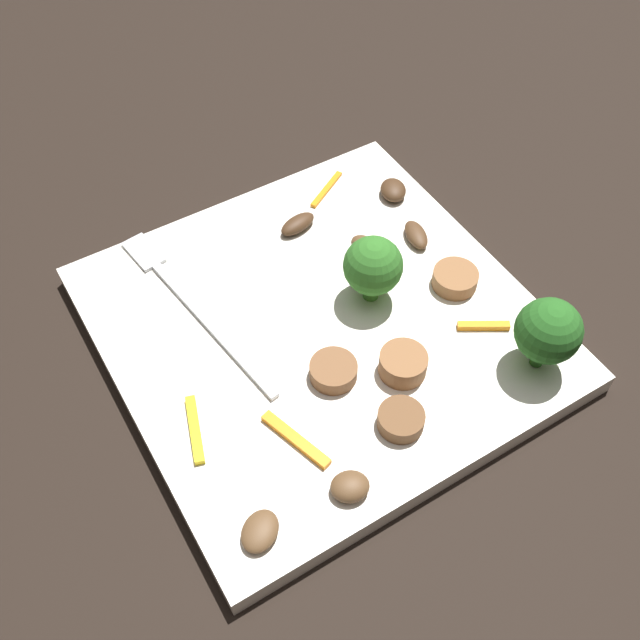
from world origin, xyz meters
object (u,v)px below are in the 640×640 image
sausage_slice_2 (455,279)px  broccoli_floret_1 (371,264)px  fork (186,299)px  mushroom_5 (416,235)px  sausage_slice_1 (333,371)px  pepper_strip_2 (483,326)px  broccoli_floret_0 (548,331)px  sausage_slice_3 (403,364)px  plate (320,327)px  pepper_strip_0 (326,189)px  pepper_strip_1 (296,439)px  mushroom_0 (393,190)px  sausage_slice_0 (402,419)px  mushroom_4 (350,487)px  pepper_strip_3 (195,429)px  mushroom_1 (365,246)px  mushroom_2 (260,531)px  mushroom_3 (298,224)px

sausage_slice_2 → broccoli_floret_1: bearing=66.8°
fork → mushroom_5: 0.18m
sausage_slice_1 → pepper_strip_2: (-0.02, -0.11, -0.00)m
broccoli_floret_0 → sausage_slice_3: size_ratio=1.78×
sausage_slice_1 → plate: bearing=-20.6°
pepper_strip_0 → pepper_strip_1: bearing=143.7°
broccoli_floret_1 → mushroom_5: 0.07m
mushroom_5 → pepper_strip_2: size_ratio=0.83×
sausage_slice_2 → mushroom_0: (0.10, -0.02, -0.00)m
mushroom_0 → plate: bearing=124.1°
sausage_slice_0 → mushroom_4: bearing=112.3°
mushroom_0 → pepper_strip_3: (-0.11, 0.23, -0.00)m
mushroom_0 → pepper_strip_1: (-0.15, 0.18, -0.00)m
mushroom_4 → sausage_slice_1: bearing=-25.1°
mushroom_0 → mushroom_1: (-0.04, 0.05, 0.00)m
plate → broccoli_floret_0: bearing=-135.3°
sausage_slice_2 → mushroom_2: sausage_slice_2 is taller
mushroom_4 → mushroom_2: bearing=86.0°
sausage_slice_0 → mushroom_1: (0.13, -0.06, 0.00)m
broccoli_floret_0 → sausage_slice_3: (0.04, 0.08, -0.03)m
sausage_slice_1 → mushroom_3: size_ratio=1.02×
fork → pepper_strip_2: bearing=-135.6°
mushroom_4 → mushroom_5: bearing=-46.3°
mushroom_2 → plate: bearing=-43.6°
mushroom_2 → pepper_strip_3: mushroom_2 is taller
mushroom_1 → sausage_slice_2: bearing=-148.2°
broccoli_floret_1 → sausage_slice_1: (-0.05, 0.06, -0.03)m
pepper_strip_2 → plate: bearing=55.2°
mushroom_0 → pepper_strip_3: 0.25m
mushroom_3 → pepper_strip_1: mushroom_3 is taller
mushroom_3 → mushroom_5: bearing=-128.4°
sausage_slice_0 → pepper_strip_3: bearing=61.1°
mushroom_2 → pepper_strip_2: mushroom_2 is taller
mushroom_0 → mushroom_3: bearing=85.2°
pepper_strip_3 → pepper_strip_0: bearing=-51.9°
sausage_slice_1 → broccoli_floret_0: bearing=-116.8°
broccoli_floret_0 → broccoli_floret_1: size_ratio=1.07×
sausage_slice_0 → mushroom_5: 0.16m
sausage_slice_1 → mushroom_1: bearing=-43.8°
mushroom_3 → mushroom_1: bearing=-146.9°
mushroom_0 → pepper_strip_0: (0.03, 0.04, -0.00)m
broccoli_floret_1 → pepper_strip_3: bearing=103.6°
broccoli_floret_1 → pepper_strip_0: size_ratio=1.17×
fork → mushroom_3: bearing=-86.0°
sausage_slice_2 → mushroom_5: (0.05, -0.00, -0.00)m
mushroom_2 → mushroom_4: (-0.00, -0.06, 0.00)m
pepper_strip_2 → pepper_strip_3: bearing=81.8°
sausage_slice_0 → pepper_strip_2: (0.03, -0.09, -0.00)m
mushroom_1 → mushroom_5: bearing=-102.8°
fork → pepper_strip_1: 0.14m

